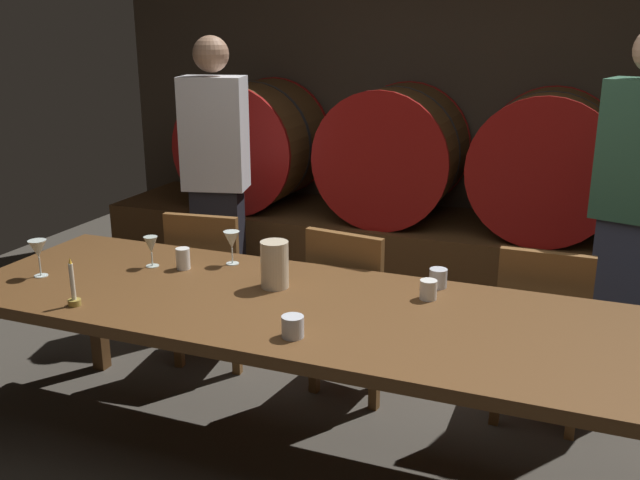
{
  "coord_description": "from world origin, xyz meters",
  "views": [
    {
      "loc": [
        0.79,
        -2.31,
        1.82
      ],
      "look_at": [
        -0.35,
        0.56,
        0.87
      ],
      "focal_mm": 39.67,
      "sensor_mm": 36.0,
      "label": 1
    }
  ],
  "objects_px": {
    "guest_right": "(636,216)",
    "cup_center_right": "(428,290)",
    "wine_barrel_far_left": "(254,144)",
    "dining_table": "(309,318)",
    "candle_center": "(73,292)",
    "cup_far_left": "(183,259)",
    "wine_barrel_center_left": "(394,153)",
    "wine_glass_center_right": "(232,241)",
    "cup_center_left": "(293,327)",
    "wine_glass_center_left": "(151,246)",
    "wine_barrel_center_right": "(547,163)",
    "guest_left": "(216,179)",
    "pitcher": "(275,264)",
    "cup_far_right": "(438,278)",
    "chair_center": "(353,303)",
    "chair_left": "(211,280)",
    "wine_glass_far_left": "(38,250)",
    "chair_right": "(542,326)"
  },
  "relations": [
    {
      "from": "cup_far_right",
      "to": "wine_glass_center_right",
      "type": "bearing_deg",
      "value": -176.91
    },
    {
      "from": "wine_barrel_far_left",
      "to": "dining_table",
      "type": "xyz_separation_m",
      "value": [
        1.33,
        -2.19,
        -0.29
      ]
    },
    {
      "from": "cup_far_right",
      "to": "cup_center_right",
      "type": "bearing_deg",
      "value": -93.03
    },
    {
      "from": "cup_center_right",
      "to": "pitcher",
      "type": "bearing_deg",
      "value": -170.83
    },
    {
      "from": "chair_center",
      "to": "cup_center_right",
      "type": "xyz_separation_m",
      "value": [
        0.47,
        -0.44,
        0.3
      ]
    },
    {
      "from": "pitcher",
      "to": "wine_glass_center_right",
      "type": "distance_m",
      "value": 0.37
    },
    {
      "from": "pitcher",
      "to": "wine_glass_center_right",
      "type": "relative_size",
      "value": 1.28
    },
    {
      "from": "wine_glass_center_right",
      "to": "cup_center_right",
      "type": "relative_size",
      "value": 1.96
    },
    {
      "from": "candle_center",
      "to": "cup_far_left",
      "type": "relative_size",
      "value": 2.05
    },
    {
      "from": "pitcher",
      "to": "cup_far_right",
      "type": "xyz_separation_m",
      "value": [
        0.65,
        0.25,
        -0.06
      ]
    },
    {
      "from": "pitcher",
      "to": "dining_table",
      "type": "bearing_deg",
      "value": -32.25
    },
    {
      "from": "wine_glass_center_right",
      "to": "chair_right",
      "type": "bearing_deg",
      "value": 15.91
    },
    {
      "from": "chair_left",
      "to": "chair_center",
      "type": "height_order",
      "value": "same"
    },
    {
      "from": "candle_center",
      "to": "pitcher",
      "type": "xyz_separation_m",
      "value": [
        0.66,
        0.48,
        0.05
      ]
    },
    {
      "from": "chair_left",
      "to": "dining_table",
      "type": "bearing_deg",
      "value": 133.55
    },
    {
      "from": "guest_right",
      "to": "cup_far_right",
      "type": "distance_m",
      "value": 1.11
    },
    {
      "from": "pitcher",
      "to": "cup_center_right",
      "type": "relative_size",
      "value": 2.5
    },
    {
      "from": "chair_center",
      "to": "guest_left",
      "type": "height_order",
      "value": "guest_left"
    },
    {
      "from": "pitcher",
      "to": "wine_glass_far_left",
      "type": "relative_size",
      "value": 1.21
    },
    {
      "from": "dining_table",
      "to": "wine_glass_center_right",
      "type": "distance_m",
      "value": 0.64
    },
    {
      "from": "guest_right",
      "to": "cup_center_right",
      "type": "relative_size",
      "value": 22.54
    },
    {
      "from": "wine_barrel_far_left",
      "to": "dining_table",
      "type": "relative_size",
      "value": 0.3
    },
    {
      "from": "chair_right",
      "to": "cup_far_left",
      "type": "bearing_deg",
      "value": 18.89
    },
    {
      "from": "guest_left",
      "to": "guest_right",
      "type": "relative_size",
      "value": 0.97
    },
    {
      "from": "wine_glass_center_left",
      "to": "wine_glass_center_right",
      "type": "distance_m",
      "value": 0.37
    },
    {
      "from": "dining_table",
      "to": "cup_center_right",
      "type": "height_order",
      "value": "cup_center_right"
    },
    {
      "from": "guest_left",
      "to": "dining_table",
      "type": "bearing_deg",
      "value": 117.03
    },
    {
      "from": "wine_barrel_center_left",
      "to": "wine_glass_center_right",
      "type": "distance_m",
      "value": 1.88
    },
    {
      "from": "wine_barrel_far_left",
      "to": "guest_right",
      "type": "relative_size",
      "value": 0.5
    },
    {
      "from": "pitcher",
      "to": "cup_center_right",
      "type": "bearing_deg",
      "value": 9.17
    },
    {
      "from": "chair_left",
      "to": "guest_left",
      "type": "height_order",
      "value": "guest_left"
    },
    {
      "from": "wine_glass_far_left",
      "to": "cup_center_left",
      "type": "bearing_deg",
      "value": -7.58
    },
    {
      "from": "wine_barrel_center_right",
      "to": "cup_far_right",
      "type": "xyz_separation_m",
      "value": [
        -0.29,
        -1.81,
        -0.19
      ]
    },
    {
      "from": "cup_center_left",
      "to": "wine_barrel_center_left",
      "type": "bearing_deg",
      "value": 97.63
    },
    {
      "from": "wine_barrel_center_right",
      "to": "guest_left",
      "type": "relative_size",
      "value": 0.52
    },
    {
      "from": "cup_center_right",
      "to": "candle_center",
      "type": "bearing_deg",
      "value": -155.68
    },
    {
      "from": "chair_right",
      "to": "cup_far_right",
      "type": "bearing_deg",
      "value": 38.95
    },
    {
      "from": "dining_table",
      "to": "cup_far_right",
      "type": "xyz_separation_m",
      "value": [
        0.44,
        0.38,
        0.1
      ]
    },
    {
      "from": "dining_table",
      "to": "cup_far_right",
      "type": "distance_m",
      "value": 0.59
    },
    {
      "from": "wine_barrel_center_left",
      "to": "wine_glass_far_left",
      "type": "distance_m",
      "value": 2.52
    },
    {
      "from": "wine_glass_center_right",
      "to": "cup_far_left",
      "type": "height_order",
      "value": "wine_glass_center_right"
    },
    {
      "from": "wine_barrel_center_left",
      "to": "wine_barrel_center_right",
      "type": "height_order",
      "value": "same"
    },
    {
      "from": "candle_center",
      "to": "cup_far_right",
      "type": "xyz_separation_m",
      "value": [
        1.3,
        0.73,
        -0.01
      ]
    },
    {
      "from": "wine_glass_far_left",
      "to": "wine_glass_center_right",
      "type": "distance_m",
      "value": 0.85
    },
    {
      "from": "guest_left",
      "to": "cup_center_right",
      "type": "height_order",
      "value": "guest_left"
    },
    {
      "from": "wine_barrel_center_left",
      "to": "chair_right",
      "type": "xyz_separation_m",
      "value": [
        1.13,
        -1.47,
        -0.49
      ]
    },
    {
      "from": "wine_barrel_center_right",
      "to": "dining_table",
      "type": "height_order",
      "value": "wine_barrel_center_right"
    },
    {
      "from": "dining_table",
      "to": "wine_glass_center_left",
      "type": "bearing_deg",
      "value": 169.02
    },
    {
      "from": "wine_barrel_center_left",
      "to": "cup_center_left",
      "type": "height_order",
      "value": "wine_barrel_center_left"
    },
    {
      "from": "wine_barrel_center_left",
      "to": "wine_glass_center_right",
      "type": "bearing_deg",
      "value": -97.67
    }
  ]
}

